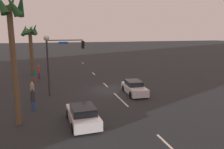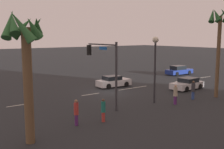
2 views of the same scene
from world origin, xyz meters
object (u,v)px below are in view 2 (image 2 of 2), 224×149
Objects in this scene: traffic_signal at (105,63)px; pedestrian_2 at (175,94)px; pedestrian_1 at (76,112)px; palm_tree_2 at (219,30)px; car_0 at (187,84)px; palm_tree_0 at (25,49)px; car_1 at (113,82)px; pedestrian_0 at (103,110)px; pedestrian_3 at (193,90)px; car_2 at (179,70)px; streetlamp at (155,57)px.

pedestrian_2 is at bearing 151.32° from traffic_signal.
palm_tree_2 reaches higher than pedestrian_1.
palm_tree_0 is (20.38, 4.73, 4.83)m from car_0.
car_1 is 2.50× the size of pedestrian_0.
pedestrian_3 is (-2.89, -0.24, 0.02)m from pedestrian_2.
palm_tree_0 is (13.81, 0.91, 4.51)m from pedestrian_2.
palm_tree_0 is at bearing 37.43° from car_1.
traffic_signal is 3.15× the size of pedestrian_2.
pedestrian_0 is at bearing 1.97° from pedestrian_2.
car_2 is at bearing -154.50° from pedestrian_1.
pedestrian_2 is 8.05m from palm_tree_2.
pedestrian_2 is at bearing 86.70° from car_1.
car_0 is 0.70× the size of streetlamp.
car_1 is 13.23m from palm_tree_2.
car_1 is 2.32× the size of pedestrian_1.
car_2 is at bearing -156.20° from traffic_signal.
car_2 is at bearing -141.32° from pedestrian_2.
streetlamp is at bearing -171.32° from pedestrian_1.
pedestrian_0 is (14.71, 4.10, 0.28)m from car_0.
streetlamp is at bearing -169.09° from palm_tree_0.
pedestrian_0 is at bearing 15.56° from car_0.
palm_tree_2 reaches higher than car_0.
pedestrian_1 is at bearing -163.85° from palm_tree_0.
car_1 is 9.90m from traffic_signal.
pedestrian_0 is at bearing 49.97° from car_1.
palm_tree_0 is at bearing 25.83° from traffic_signal.
pedestrian_3 is (-11.03, -0.52, 0.07)m from pedestrian_0.
streetlamp is (16.51, 10.78, 3.62)m from car_2.
streetlamp is 0.68× the size of palm_tree_2.
car_0 is 17.08m from pedestrian_1.
streetlamp is 5.36m from pedestrian_3.
palm_tree_0 is at bearing 13.06° from car_0.
car_2 is 23.15m from traffic_signal.
pedestrian_3 reaches higher than car_0.
pedestrian_3 is 17.33m from palm_tree_0.
pedestrian_3 reaches higher than pedestrian_1.
car_0 is 0.90× the size of car_2.
pedestrian_0 reaches higher than car_2.
car_2 is 26.68m from pedestrian_0.
pedestrian_2 reaches higher than car_2.
palm_tree_2 reaches higher than streetlamp.
traffic_signal reaches higher than car_0.
car_1 is 0.55× the size of palm_tree_0.
pedestrian_2 is (-10.10, 0.16, -0.04)m from pedestrian_1.
traffic_signal is at bearing -154.17° from palm_tree_0.
pedestrian_1 is 1.02× the size of pedestrian_2.
pedestrian_0 is at bearing -173.64° from palm_tree_0.
pedestrian_2 is (0.58, 10.10, 0.30)m from car_1.
pedestrian_1 is 1.00× the size of pedestrian_3.
traffic_signal is 3.09× the size of pedestrian_1.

